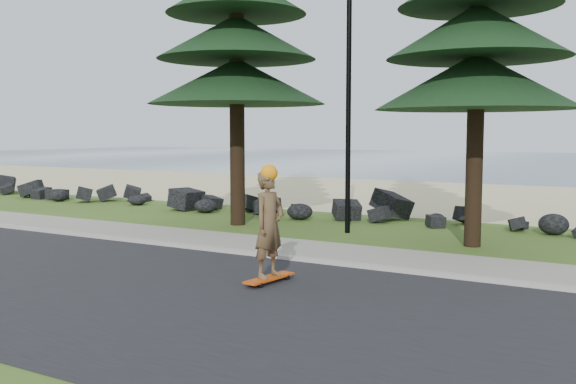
% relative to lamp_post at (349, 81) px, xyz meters
% --- Properties ---
extents(ground, '(160.00, 160.00, 0.00)m').
position_rel_lamp_post_xyz_m(ground, '(0.00, -3.20, -4.13)').
color(ground, '#3E5B1C').
rests_on(ground, ground).
extents(road, '(160.00, 7.00, 0.02)m').
position_rel_lamp_post_xyz_m(road, '(0.00, -7.70, -4.12)').
color(road, black).
rests_on(road, ground).
extents(kerb, '(160.00, 0.20, 0.10)m').
position_rel_lamp_post_xyz_m(kerb, '(0.00, -4.10, -4.08)').
color(kerb, '#ACA39B').
rests_on(kerb, ground).
extents(sidewalk, '(160.00, 2.00, 0.08)m').
position_rel_lamp_post_xyz_m(sidewalk, '(0.00, -3.00, -4.09)').
color(sidewalk, gray).
rests_on(sidewalk, ground).
extents(beach_sand, '(160.00, 15.00, 0.01)m').
position_rel_lamp_post_xyz_m(beach_sand, '(0.00, 11.30, -4.13)').
color(beach_sand, beige).
rests_on(beach_sand, ground).
extents(ocean, '(160.00, 58.00, 0.01)m').
position_rel_lamp_post_xyz_m(ocean, '(0.00, 47.80, -4.13)').
color(ocean, '#334D61').
rests_on(ocean, ground).
extents(seawall_boulders, '(60.00, 2.40, 1.10)m').
position_rel_lamp_post_xyz_m(seawall_boulders, '(0.00, 2.40, -4.13)').
color(seawall_boulders, black).
rests_on(seawall_boulders, ground).
extents(lamp_post, '(0.25, 0.14, 8.14)m').
position_rel_lamp_post_xyz_m(lamp_post, '(0.00, 0.00, 0.00)').
color(lamp_post, black).
rests_on(lamp_post, ground).
extents(skateboarder, '(0.55, 1.19, 2.16)m').
position_rel_lamp_post_xyz_m(skateboarder, '(1.25, -6.16, -3.05)').
color(skateboarder, '#C4450B').
rests_on(skateboarder, ground).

